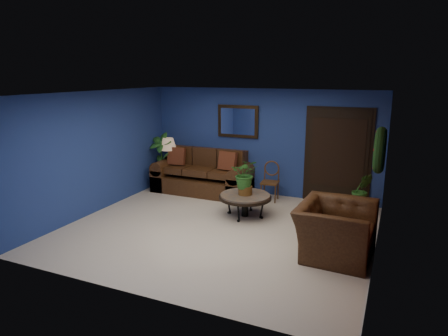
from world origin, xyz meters
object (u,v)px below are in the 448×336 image
at_px(end_table, 169,171).
at_px(side_chair, 271,178).
at_px(coffee_table, 245,197).
at_px(armchair, 335,230).
at_px(sofa, 204,178).
at_px(table_lamp, 168,149).

height_order(end_table, side_chair, side_chair).
xyz_separation_m(coffee_table, armchair, (1.94, -1.09, 0.02)).
relative_size(sofa, coffee_table, 2.21).
relative_size(sofa, end_table, 3.94).
distance_m(end_table, table_lamp, 0.58).
bearing_deg(coffee_table, table_lamp, 154.62).
distance_m(side_chair, armchair, 2.96).
xyz_separation_m(table_lamp, armchair, (4.45, -2.28, -0.58)).
bearing_deg(armchair, sofa, 59.36).
height_order(coffee_table, end_table, end_table).
height_order(coffee_table, side_chair, side_chair).
relative_size(coffee_table, armchair, 0.82).
bearing_deg(end_table, side_chair, 1.42).
bearing_deg(side_chair, sofa, 176.00).
distance_m(table_lamp, side_chair, 2.70).
bearing_deg(side_chair, armchair, -57.44).
relative_size(end_table, side_chair, 0.67).
bearing_deg(side_chair, coffee_table, -101.46).
bearing_deg(armchair, end_table, 65.82).
distance_m(sofa, table_lamp, 1.16).
xyz_separation_m(coffee_table, side_chair, (0.14, 1.26, 0.11)).
bearing_deg(side_chair, table_lamp, 176.50).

